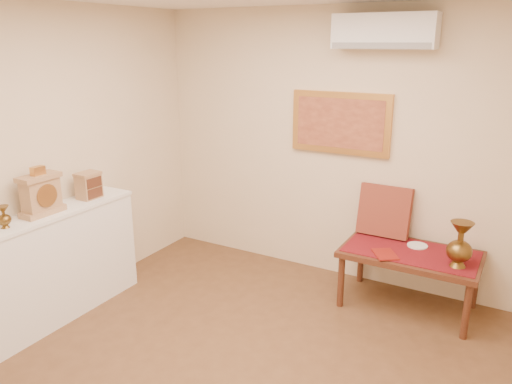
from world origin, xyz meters
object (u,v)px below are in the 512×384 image
Objects in this scene: mantel_clock at (41,194)px; wooden_chest at (89,185)px; display_ledge at (35,274)px; low_table at (410,258)px; brass_urn_tall at (461,240)px.

mantel_clock is 1.68× the size of wooden_chest.
display_ledge is 1.68× the size of low_table.
low_table is (2.67, 1.88, -0.01)m from display_ledge.
wooden_chest is at bearing 89.28° from display_ledge.
mantel_clock is at bearing 85.23° from display_ledge.
brass_urn_tall is at bearing -17.09° from low_table.
mantel_clock is 0.34× the size of low_table.
brass_urn_tall is 3.49m from mantel_clock.
brass_urn_tall is 1.95× the size of wooden_chest.
low_table is at bearing 24.73° from wooden_chest.
wooden_chest reaches higher than display_ledge.
brass_urn_tall is at bearing 29.62° from display_ledge.
mantel_clock reaches higher than wooden_chest.
brass_urn_tall is 0.24× the size of display_ledge.
low_table is at bearing 33.10° from mantel_clock.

